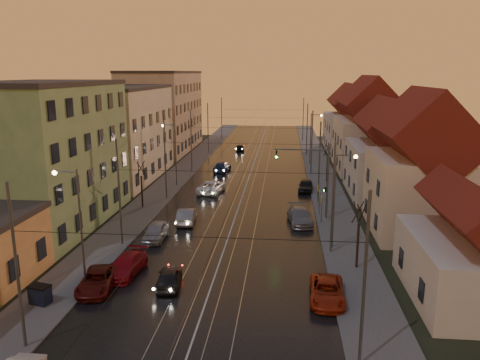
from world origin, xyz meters
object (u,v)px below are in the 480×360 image
(traffic_light_mast, at_px, (317,173))
(street_lamp_3, at_px, (313,134))
(street_lamp_0, at_px, (76,214))
(driving_car_2, at_px, (211,187))
(street_lamp_2, at_px, (173,148))
(driving_car_1, at_px, (187,216))
(parked_right_1, at_px, (300,216))
(parked_right_2, at_px, (306,186))
(driving_car_3, at_px, (222,167))
(parked_left_1, at_px, (97,281))
(driving_car_4, at_px, (240,148))
(parked_right_0, at_px, (327,291))
(dumpster, at_px, (40,295))
(parked_left_3, at_px, (156,231))
(parked_left_2, at_px, (126,265))
(driving_car_0, at_px, (169,277))
(street_lamp_1, at_px, (338,191))

(traffic_light_mast, bearing_deg, street_lamp_3, 87.73)
(street_lamp_0, distance_m, driving_car_2, 25.95)
(street_lamp_2, bearing_deg, driving_car_1, -72.35)
(street_lamp_2, bearing_deg, parked_right_1, -41.40)
(driving_car_2, bearing_deg, parked_right_2, -164.02)
(driving_car_3, relative_size, parked_left_1, 1.07)
(driving_car_4, distance_m, parked_left_1, 57.08)
(street_lamp_2, xyz_separation_m, driving_car_4, (5.80, 27.87, -4.26))
(parked_right_2, bearing_deg, parked_left_1, -113.24)
(parked_right_0, height_order, dumpster, parked_right_0)
(traffic_light_mast, bearing_deg, parked_left_3, -152.87)
(parked_left_1, height_order, parked_left_2, parked_left_2)
(driving_car_0, distance_m, parked_left_3, 9.47)
(parked_left_3, bearing_deg, parked_right_0, -35.96)
(traffic_light_mast, bearing_deg, parked_left_1, -132.21)
(street_lamp_0, bearing_deg, traffic_light_mast, 43.10)
(parked_left_2, bearing_deg, street_lamp_0, -145.83)
(street_lamp_1, bearing_deg, driving_car_1, 158.10)
(dumpster, bearing_deg, driving_car_1, 85.73)
(driving_car_0, distance_m, parked_right_1, 17.18)
(driving_car_0, xyz_separation_m, parked_right_2, (10.27, 27.05, 0.05))
(street_lamp_0, height_order, parked_right_0, street_lamp_0)
(traffic_light_mast, distance_m, driving_car_4, 41.63)
(parked_left_1, xyz_separation_m, parked_left_3, (1.27, 9.78, 0.09))
(street_lamp_2, bearing_deg, driving_car_2, -29.10)
(traffic_light_mast, height_order, parked_left_3, traffic_light_mast)
(street_lamp_1, height_order, parked_left_3, street_lamp_1)
(street_lamp_1, xyz_separation_m, street_lamp_3, (0.00, 36.00, 0.00))
(traffic_light_mast, relative_size, parked_right_1, 1.43)
(street_lamp_1, distance_m, parked_left_1, 19.36)
(parked_left_1, bearing_deg, traffic_light_mast, 39.80)
(traffic_light_mast, distance_m, dumpster, 26.92)
(street_lamp_2, bearing_deg, street_lamp_0, -90.00)
(driving_car_0, xyz_separation_m, driving_car_1, (-1.63, 13.59, 0.09))
(parked_left_2, height_order, parked_left_3, parked_left_3)
(traffic_light_mast, bearing_deg, street_lamp_0, -136.90)
(parked_left_2, distance_m, parked_right_0, 14.23)
(parked_left_2, xyz_separation_m, parked_left_3, (0.17, 7.20, 0.05))
(driving_car_3, bearing_deg, driving_car_0, 96.41)
(driving_car_2, height_order, driving_car_3, driving_car_2)
(driving_car_1, height_order, driving_car_3, driving_car_1)
(street_lamp_0, xyz_separation_m, driving_car_1, (4.63, 13.46, -4.15))
(traffic_light_mast, xyz_separation_m, dumpster, (-18.14, -19.50, -3.90))
(driving_car_3, height_order, dumpster, driving_car_3)
(traffic_light_mast, relative_size, parked_right_2, 1.75)
(street_lamp_3, height_order, parked_right_2, street_lamp_3)
(parked_left_1, xyz_separation_m, parked_left_2, (1.11, 2.59, 0.04))
(street_lamp_2, distance_m, traffic_light_mast, 20.89)
(traffic_light_mast, height_order, driving_car_1, traffic_light_mast)
(street_lamp_0, relative_size, parked_right_2, 1.94)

